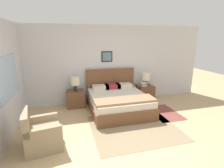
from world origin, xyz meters
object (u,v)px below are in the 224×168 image
nightstand_near_window (76,99)px  nightstand_by_door (145,93)px  table_lamp_near_window (75,82)px  armchair (41,134)px  bed (118,101)px  table_lamp_by_door (146,77)px

nightstand_near_window → nightstand_by_door: same height
nightstand_near_window → table_lamp_near_window: bearing=-38.0°
armchair → table_lamp_near_window: table_lamp_near_window is taller
armchair → table_lamp_near_window: (0.84, 2.05, 0.55)m
armchair → nightstand_near_window: bearing=148.7°
armchair → nightstand_by_door: size_ratio=1.51×
bed → nightstand_by_door: size_ratio=3.49×
armchair → nightstand_by_door: bearing=112.6°
nightstand_by_door → table_lamp_near_window: table_lamp_near_window is taller
armchair → table_lamp_by_door: bearing=112.4°
nightstand_near_window → armchair: bearing=-111.9°
bed → table_lamp_by_door: bed is taller
bed → nightstand_near_window: 1.41m
table_lamp_by_door → nightstand_near_window: bearing=179.8°
armchair → table_lamp_by_door: size_ratio=1.82×
nightstand_by_door → table_lamp_by_door: 0.57m
nightstand_near_window → table_lamp_near_window: size_ratio=1.20×
armchair → table_lamp_by_door: (3.30, 2.05, 0.55)m
nightstand_by_door → table_lamp_near_window: 2.52m
bed → armchair: bed is taller
bed → armchair: (-2.06, -1.37, -0.01)m
armchair → nightstand_near_window: armchair is taller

